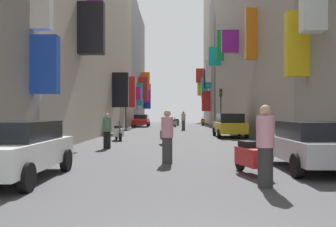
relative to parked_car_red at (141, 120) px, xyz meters
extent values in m
plane|color=#424244|center=(3.82, -9.53, -0.74)|extent=(140.00, 140.00, 0.00)
cube|color=blue|center=(-0.72, -29.76, 2.51)|extent=(0.92, 0.45, 2.02)
cube|color=#BCB29E|center=(-4.18, -14.08, 7.62)|extent=(6.00, 29.93, 16.72)
cube|color=black|center=(-0.51, -23.49, 5.20)|extent=(1.34, 0.56, 2.69)
cube|color=red|center=(-0.66, -5.05, 2.97)|extent=(1.04, 0.60, 3.11)
cube|color=purple|center=(-0.79, -21.18, 6.97)|extent=(0.78, 0.60, 2.51)
cube|color=black|center=(-0.53, -12.80, 2.69)|extent=(1.29, 0.51, 2.78)
cube|color=purple|center=(-0.58, -0.22, 3.07)|extent=(1.20, 0.55, 1.50)
cube|color=gray|center=(-4.18, 5.24, 7.61)|extent=(6.00, 8.69, 16.71)
cube|color=#19B2BF|center=(-0.78, 6.96, 3.35)|extent=(0.80, 0.47, 2.96)
cube|color=red|center=(-0.50, 8.74, 4.24)|extent=(1.36, 0.64, 3.17)
cube|color=slate|center=(-4.18, 15.02, 7.48)|extent=(6.00, 10.89, 16.44)
cube|color=blue|center=(-0.60, 18.13, 3.12)|extent=(1.16, 0.37, 3.17)
cube|color=purple|center=(-0.58, 17.43, 4.02)|extent=(1.21, 0.56, 3.09)
cube|color=orange|center=(-0.53, 13.30, 5.68)|extent=(1.30, 0.54, 2.58)
cube|color=yellow|center=(8.41, -28.42, 3.44)|extent=(0.82, 0.46, 2.46)
cube|color=white|center=(8.43, -29.99, 4.48)|extent=(0.77, 0.59, 1.83)
cube|color=#9E9384|center=(11.82, -12.30, 9.97)|extent=(6.00, 29.07, 21.43)
cube|color=purple|center=(8.16, -13.39, 6.45)|extent=(1.33, 0.50, 1.77)
cube|color=#19B2BF|center=(8.19, -2.27, 6.99)|extent=(1.26, 0.48, 1.99)
cube|color=orange|center=(8.48, -19.67, 5.69)|extent=(0.67, 0.52, 3.13)
cube|color=green|center=(8.48, -4.74, 7.75)|extent=(0.69, 0.47, 3.05)
cube|color=gray|center=(11.82, 7.21, 7.66)|extent=(6.00, 5.72, 16.81)
cube|color=white|center=(8.42, 7.68, 6.52)|extent=(0.81, 0.50, 3.08)
cube|color=#19B2BF|center=(8.44, 7.86, 5.85)|extent=(0.76, 0.53, 3.17)
cube|color=red|center=(8.23, 8.97, 2.49)|extent=(1.17, 0.45, 2.76)
cube|color=black|center=(8.32, 8.07, 5.48)|extent=(1.00, 0.39, 2.51)
cube|color=#B2A899|center=(11.82, 15.27, 10.13)|extent=(6.00, 10.40, 21.75)
cube|color=yellow|center=(8.27, 19.41, 4.88)|extent=(1.10, 0.50, 2.29)
cube|color=#19B2BF|center=(8.47, 16.68, 4.90)|extent=(0.70, 0.51, 3.10)
cube|color=red|center=(8.13, 18.89, 7.04)|extent=(1.38, 0.50, 2.31)
cube|color=#19B2BF|center=(8.36, 13.29, 4.40)|extent=(0.91, 0.44, 1.88)
cube|color=#B21E1E|center=(0.00, -0.06, -0.14)|extent=(1.69, 4.16, 0.61)
cube|color=black|center=(0.00, 0.15, 0.41)|extent=(1.49, 2.33, 0.49)
cylinder|color=black|center=(0.85, -1.43, -0.44)|extent=(0.18, 0.60, 0.60)
cylinder|color=black|center=(-0.85, -1.43, -0.44)|extent=(0.18, 0.60, 0.60)
cylinder|color=black|center=(0.85, 1.32, -0.44)|extent=(0.18, 0.60, 0.60)
cylinder|color=black|center=(-0.85, 1.32, -0.44)|extent=(0.18, 0.60, 0.60)
cube|color=#B7B7BC|center=(7.56, -32.20, -0.16)|extent=(1.69, 4.04, 0.58)
cube|color=black|center=(7.56, -32.40, 0.37)|extent=(1.49, 2.26, 0.46)
cylinder|color=black|center=(6.72, -30.87, -0.44)|extent=(0.18, 0.60, 0.60)
cylinder|color=black|center=(8.41, -30.87, -0.44)|extent=(0.18, 0.60, 0.60)
cylinder|color=black|center=(6.72, -33.53, -0.44)|extent=(0.18, 0.60, 0.60)
cube|color=white|center=(0.00, -33.91, -0.14)|extent=(1.65, 4.08, 0.62)
cube|color=black|center=(0.00, -33.71, 0.40)|extent=(1.45, 2.29, 0.46)
cylinder|color=black|center=(0.83, -35.26, -0.44)|extent=(0.18, 0.60, 0.60)
cylinder|color=black|center=(0.83, -32.57, -0.44)|extent=(0.18, 0.60, 0.60)
cylinder|color=black|center=(-0.82, -32.57, -0.44)|extent=(0.18, 0.60, 0.60)
cube|color=gold|center=(7.41, -18.20, -0.11)|extent=(1.70, 4.01, 0.66)
cube|color=black|center=(7.41, -18.40, 0.51)|extent=(1.50, 2.25, 0.59)
cylinder|color=black|center=(6.56, -16.88, -0.44)|extent=(0.18, 0.60, 0.60)
cylinder|color=black|center=(8.26, -16.88, -0.44)|extent=(0.18, 0.60, 0.60)
cylinder|color=black|center=(6.56, -19.52, -0.44)|extent=(0.18, 0.60, 0.60)
cylinder|color=black|center=(8.26, -19.52, -0.44)|extent=(0.18, 0.60, 0.60)
cube|color=#287F3D|center=(4.04, 2.91, -0.28)|extent=(0.80, 1.20, 0.45)
cube|color=black|center=(4.12, 3.11, 0.03)|extent=(0.49, 0.64, 0.16)
cylinder|color=#4C4C51|center=(3.85, 2.39, 0.05)|extent=(0.15, 0.28, 0.68)
cylinder|color=black|center=(3.80, 2.26, -0.50)|extent=(0.26, 0.48, 0.48)
cylinder|color=black|center=(4.29, 3.57, -0.50)|extent=(0.26, 0.48, 0.48)
cube|color=silver|center=(0.55, -21.28, -0.28)|extent=(0.74, 1.12, 0.45)
cube|color=black|center=(0.49, -21.10, 0.03)|extent=(0.48, 0.63, 0.16)
cylinder|color=#4C4C51|center=(0.71, -21.77, 0.05)|extent=(0.14, 0.28, 0.68)
cylinder|color=black|center=(0.75, -21.90, -0.50)|extent=(0.24, 0.49, 0.48)
cylinder|color=black|center=(0.35, -20.67, -0.50)|extent=(0.24, 0.49, 0.48)
cube|color=red|center=(5.72, -33.09, -0.28)|extent=(0.70, 1.23, 0.45)
cube|color=black|center=(5.67, -32.88, 0.03)|extent=(0.44, 0.62, 0.16)
cylinder|color=#4C4C51|center=(5.85, -33.66, 0.05)|extent=(0.12, 0.28, 0.68)
cylinder|color=black|center=(5.89, -33.80, -0.50)|extent=(0.21, 0.49, 0.48)
cylinder|color=black|center=(5.55, -32.39, -0.50)|extent=(0.21, 0.49, 0.48)
cube|color=orange|center=(7.38, 3.97, -0.28)|extent=(0.46, 1.05, 0.45)
cube|color=black|center=(7.39, 3.78, 0.03)|extent=(0.33, 0.57, 0.16)
cylinder|color=#4C4C51|center=(7.37, 4.49, 0.05)|extent=(0.07, 0.27, 0.68)
cylinder|color=black|center=(7.37, 4.62, -0.50)|extent=(0.11, 0.48, 0.48)
cylinder|color=black|center=(7.40, 3.32, -0.50)|extent=(0.11, 0.48, 0.48)
cube|color=#ADADB2|center=(3.73, -0.94, -0.28)|extent=(0.75, 1.17, 0.45)
cube|color=black|center=(3.66, -1.13, 0.03)|extent=(0.48, 0.63, 0.16)
cylinder|color=#4C4C51|center=(3.90, -0.42, 0.05)|extent=(0.14, 0.28, 0.68)
cylinder|color=black|center=(3.94, -0.29, -0.50)|extent=(0.24, 0.49, 0.48)
cylinder|color=black|center=(3.52, -1.59, -0.50)|extent=(0.24, 0.49, 0.48)
cube|color=black|center=(3.34, -23.93, -0.28)|extent=(0.61, 1.16, 0.45)
cube|color=black|center=(3.37, -24.13, 0.03)|extent=(0.41, 0.60, 0.16)
cylinder|color=#4C4C51|center=(3.25, -23.39, 0.05)|extent=(0.10, 0.28, 0.68)
cylinder|color=black|center=(3.23, -23.25, -0.50)|extent=(0.18, 0.49, 0.48)
cylinder|color=black|center=(3.45, -24.61, -0.50)|extent=(0.18, 0.49, 0.48)
cylinder|color=#2C2C2C|center=(5.68, -34.67, -0.32)|extent=(0.45, 0.45, 0.85)
cylinder|color=pink|center=(5.68, -34.67, 0.44)|extent=(0.53, 0.53, 0.67)
sphere|color=tan|center=(5.68, -34.67, 0.89)|extent=(0.23, 0.23, 0.23)
cylinder|color=black|center=(0.78, -26.15, -0.36)|extent=(0.43, 0.43, 0.76)
cylinder|color=#4C724C|center=(0.78, -26.15, 0.32)|extent=(0.51, 0.51, 0.60)
sphere|color=tan|center=(0.78, -26.15, 0.72)|extent=(0.21, 0.21, 0.21)
cylinder|color=#3F3F3F|center=(4.65, -8.25, -0.32)|extent=(0.45, 0.45, 0.85)
cylinder|color=#B2AD9E|center=(4.65, -8.25, 0.44)|extent=(0.54, 0.54, 0.67)
sphere|color=tan|center=(4.65, -8.25, 0.89)|extent=(0.23, 0.23, 0.23)
cylinder|color=#393939|center=(3.54, -30.91, -0.34)|extent=(0.36, 0.36, 0.81)
cylinder|color=pink|center=(3.54, -30.91, 0.39)|extent=(0.42, 0.42, 0.64)
sphere|color=tan|center=(3.54, -30.91, 0.82)|extent=(0.22, 0.22, 0.22)
cylinder|color=#2D2D2D|center=(8.39, -5.96, 0.86)|extent=(0.12, 0.12, 3.21)
cube|color=black|center=(8.39, -5.96, 2.84)|extent=(0.26, 0.26, 0.75)
sphere|color=red|center=(8.39, -6.10, 3.09)|extent=(0.14, 0.14, 0.14)
sphere|color=orange|center=(8.39, -6.10, 2.84)|extent=(0.14, 0.14, 0.14)
sphere|color=green|center=(8.39, -6.10, 2.59)|extent=(0.14, 0.14, 0.14)
cylinder|color=#2D2D2D|center=(-0.73, -7.89, 1.10)|extent=(0.12, 0.12, 3.68)
cube|color=black|center=(-0.73, -7.89, 3.31)|extent=(0.26, 0.26, 0.75)
sphere|color=red|center=(-0.73, -8.03, 3.56)|extent=(0.14, 0.14, 0.14)
sphere|color=orange|center=(-0.73, -8.03, 3.31)|extent=(0.14, 0.14, 0.14)
sphere|color=green|center=(-0.73, -8.03, 3.06)|extent=(0.14, 0.14, 0.14)
camera|label=1|loc=(3.74, -42.56, 0.83)|focal=39.72mm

